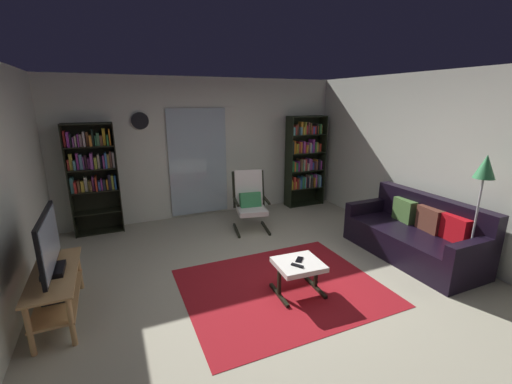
# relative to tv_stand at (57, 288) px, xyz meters

# --- Properties ---
(ground_plane) EXTENTS (7.02, 7.02, 0.00)m
(ground_plane) POSITION_rel_tv_stand_xyz_m (2.33, -0.30, -0.34)
(ground_plane) COLOR #AFA990
(wall_back) EXTENTS (5.60, 0.06, 2.60)m
(wall_back) POSITION_rel_tv_stand_xyz_m (2.33, 2.60, 0.96)
(wall_back) COLOR silver
(wall_back) RESTS_ON ground
(wall_right) EXTENTS (0.06, 6.00, 2.60)m
(wall_right) POSITION_rel_tv_stand_xyz_m (5.03, -0.30, 0.96)
(wall_right) COLOR silver
(wall_right) RESTS_ON ground
(glass_door_panel) EXTENTS (1.10, 0.01, 2.00)m
(glass_door_panel) POSITION_rel_tv_stand_xyz_m (2.16, 2.53, 0.71)
(glass_door_panel) COLOR silver
(area_rug) EXTENTS (2.32, 1.90, 0.01)m
(area_rug) POSITION_rel_tv_stand_xyz_m (2.39, -0.44, -0.33)
(area_rug) COLOR maroon
(area_rug) RESTS_ON ground
(tv_stand) EXTENTS (0.42, 1.15, 0.52)m
(tv_stand) POSITION_rel_tv_stand_xyz_m (0.00, 0.00, 0.00)
(tv_stand) COLOR tan
(tv_stand) RESTS_ON ground
(television) EXTENTS (0.20, 0.97, 0.62)m
(television) POSITION_rel_tv_stand_xyz_m (0.00, 0.00, 0.48)
(television) COLOR black
(television) RESTS_ON tv_stand
(bookshelf_near_tv) EXTENTS (0.76, 0.30, 1.85)m
(bookshelf_near_tv) POSITION_rel_tv_stand_xyz_m (0.36, 2.40, 0.73)
(bookshelf_near_tv) COLOR black
(bookshelf_near_tv) RESTS_ON ground
(bookshelf_near_sofa) EXTENTS (0.82, 0.30, 1.88)m
(bookshelf_near_sofa) POSITION_rel_tv_stand_xyz_m (4.38, 2.33, 0.64)
(bookshelf_near_sofa) COLOR black
(bookshelf_near_sofa) RESTS_ON ground
(leather_sofa) EXTENTS (0.86, 1.90, 0.87)m
(leather_sofa) POSITION_rel_tv_stand_xyz_m (4.53, -0.46, -0.02)
(leather_sofa) COLOR black
(leather_sofa) RESTS_ON ground
(lounge_armchair) EXTENTS (0.68, 0.75, 1.02)m
(lounge_armchair) POSITION_rel_tv_stand_xyz_m (2.78, 1.49, 0.20)
(lounge_armchair) COLOR black
(lounge_armchair) RESTS_ON ground
(ottoman) EXTENTS (0.55, 0.51, 0.40)m
(ottoman) POSITION_rel_tv_stand_xyz_m (2.50, -0.61, -0.01)
(ottoman) COLOR white
(ottoman) RESTS_ON ground
(tv_remote) EXTENTS (0.11, 0.14, 0.02)m
(tv_remote) POSITION_rel_tv_stand_xyz_m (2.43, -0.69, 0.07)
(tv_remote) COLOR black
(tv_remote) RESTS_ON ottoman
(cell_phone) EXTENTS (0.15, 0.15, 0.01)m
(cell_phone) POSITION_rel_tv_stand_xyz_m (2.54, -0.57, 0.06)
(cell_phone) COLOR black
(cell_phone) RESTS_ON ottoman
(floor_lamp_by_sofa) EXTENTS (0.23, 0.23, 1.60)m
(floor_lamp_by_sofa) POSITION_rel_tv_stand_xyz_m (4.59, -1.21, 1.00)
(floor_lamp_by_sofa) COLOR #A5A5AD
(floor_lamp_by_sofa) RESTS_ON ground
(wall_clock) EXTENTS (0.29, 0.03, 0.29)m
(wall_clock) POSITION_rel_tv_stand_xyz_m (1.17, 2.52, 1.51)
(wall_clock) COLOR silver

